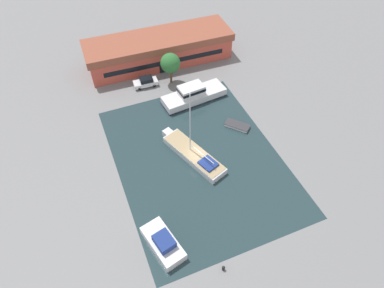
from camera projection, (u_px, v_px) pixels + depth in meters
ground_plane at (198, 159)px, 50.32m from camera, size 440.00×440.00×0.00m
water_canal at (198, 159)px, 50.32m from camera, size 22.99×30.72×0.01m
warehouse_building at (159, 49)px, 65.17m from camera, size 27.97×9.10×5.19m
quay_tree_near_building at (170, 63)px, 59.49m from camera, size 3.50×3.50×5.90m
parked_car at (146, 82)px, 61.25m from camera, size 4.39×2.06×1.71m
sailboat_moored at (193, 154)px, 50.20m from camera, size 6.45×12.03×11.66m
motor_cruiser at (193, 95)px, 58.51m from camera, size 11.49×4.81×3.02m
small_dinghy at (237, 126)px, 54.65m from camera, size 3.86×4.05×0.52m
cabin_boat at (163, 243)px, 40.61m from camera, size 4.14×6.66×2.28m
mooring_bollard at (223, 268)px, 39.02m from camera, size 0.36×0.36×0.75m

